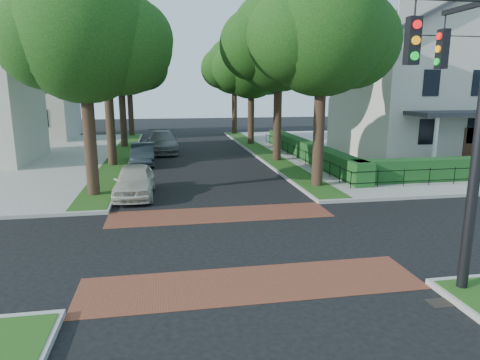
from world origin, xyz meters
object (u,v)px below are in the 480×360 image
parked_car_front (135,181)px  parked_car_rear (162,142)px  parked_car_middle (143,154)px  traffic_signal (469,103)px

parked_car_front → parked_car_rear: 14.12m
parked_car_middle → parked_car_rear: 5.45m
traffic_signal → parked_car_rear: traffic_signal is taller
traffic_signal → parked_car_front: size_ratio=1.80×
traffic_signal → parked_car_rear: (-7.21, 25.34, -3.87)m
traffic_signal → parked_car_front: bearing=127.0°
parked_car_middle → parked_car_rear: bearing=75.1°
parked_car_front → parked_car_middle: parked_car_front is taller
traffic_signal → parked_car_rear: bearing=105.9°
traffic_signal → parked_car_middle: bearing=113.0°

